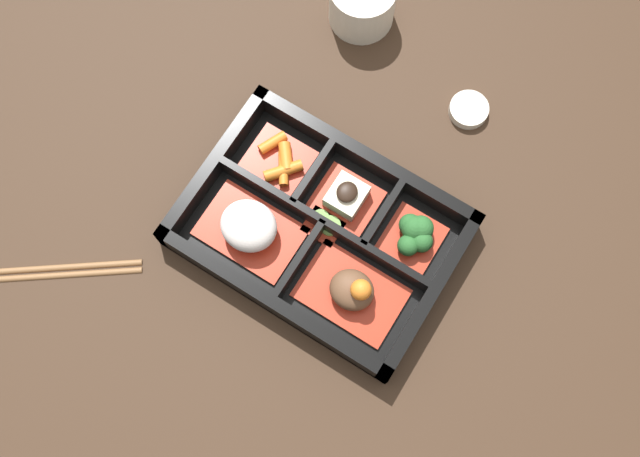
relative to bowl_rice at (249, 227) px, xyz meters
The scene contains 12 objects.
ground_plane 0.08m from the bowl_rice, 147.96° to the right, with size 3.00×3.00×0.00m, color #382619.
bento_base 0.08m from the bowl_rice, 147.96° to the right, with size 0.30×0.21×0.01m.
bento_rim 0.08m from the bowl_rice, 146.55° to the right, with size 0.30×0.21×0.04m.
bowl_stew 0.13m from the bowl_rice, behind, with size 0.11×0.08×0.05m.
bowl_rice is the anchor object (origin of this frame).
bowl_greens 0.19m from the bowl_rice, 149.91° to the right, with size 0.06×0.06×0.03m.
bowl_tofu 0.12m from the bowl_rice, 128.67° to the right, with size 0.07×0.06×0.03m.
bowl_carrots 0.09m from the bowl_rice, 79.11° to the right, with size 0.07×0.06×0.02m.
bowl_pickles 0.09m from the bowl_rice, 143.21° to the right, with size 0.04×0.03×0.01m.
tea_cup 0.31m from the bowl_rice, 82.63° to the right, with size 0.08×0.08×0.06m.
chopsticks 0.25m from the bowl_rice, 42.64° to the left, with size 0.20×0.15×0.01m.
sauce_dish 0.30m from the bowl_rice, 117.12° to the right, with size 0.05×0.05×0.01m.
Camera 1 is at (-0.12, 0.20, 0.83)m, focal length 42.00 mm.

